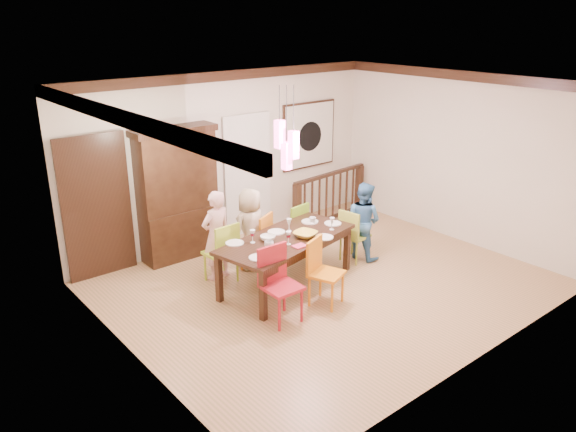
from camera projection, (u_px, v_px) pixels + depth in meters
floor at (327, 284)px, 8.31m from camera, size 6.00×6.00×0.00m
ceiling at (332, 85)px, 7.32m from camera, size 6.00×6.00×0.00m
wall_back at (229, 157)px, 9.63m from camera, size 6.00×0.00×6.00m
wall_left at (126, 244)px, 6.02m from camera, size 0.00×5.00×5.00m
wall_right at (457, 157)px, 9.61m from camera, size 0.00×5.00×5.00m
crown_molding at (332, 91)px, 7.35m from camera, size 6.00×5.00×0.16m
panel_door at (97, 209)px, 8.30m from camera, size 1.04×0.07×2.24m
white_doorway at (247, 176)px, 9.95m from camera, size 0.97×0.05×2.22m
painting at (309, 135)px, 10.63m from camera, size 1.25×0.06×1.25m
pendant_cluster at (287, 145)px, 7.59m from camera, size 0.27×0.21×1.14m
dining_table at (287, 243)px, 8.08m from camera, size 2.28×1.38×0.75m
chair_far_left at (220, 248)px, 8.23m from camera, size 0.44×0.44×0.94m
chair_far_mid at (256, 237)px, 8.67m from camera, size 0.55×0.55×0.91m
chair_far_right at (291, 225)px, 9.15m from camera, size 0.46×0.46×0.91m
chair_near_left at (282, 281)px, 7.14m from camera, size 0.46×0.46×1.00m
chair_near_mid at (327, 269)px, 7.58m from camera, size 0.54×0.54×0.93m
chair_end_right at (355, 231)px, 8.97m from camera, size 0.44×0.44×0.87m
china_hutch at (178, 193)px, 8.93m from camera, size 1.35×0.46×2.14m
balustrade at (330, 196)px, 10.69m from camera, size 1.94×0.27×0.96m
person_far_left at (216, 235)px, 8.30m from camera, size 0.53×0.38×1.37m
person_far_mid at (251, 229)px, 8.68m from camera, size 0.67×0.48×1.28m
person_end_right at (363, 221)px, 9.02m from camera, size 0.58×0.69×1.27m
serving_bowl at (305, 234)px, 8.06m from camera, size 0.39×0.39×0.08m
small_bowl at (268, 238)px, 7.94m from camera, size 0.23×0.23×0.07m
cup_left at (269, 244)px, 7.67m from camera, size 0.16×0.16×0.10m
cup_right at (313, 220)px, 8.57m from camera, size 0.12×0.12×0.10m
plate_far_left at (235, 243)px, 7.84m from camera, size 0.26×0.26×0.01m
plate_far_mid at (276, 232)px, 8.23m from camera, size 0.26×0.26×0.01m
plate_far_right at (310, 222)px, 8.64m from camera, size 0.26×0.26×0.01m
plate_near_left at (259, 258)px, 7.37m from camera, size 0.26×0.26×0.01m
plate_near_mid at (324, 237)px, 8.04m from camera, size 0.26×0.26×0.01m
plate_end_right at (333, 223)px, 8.56m from camera, size 0.26×0.26×0.01m
wine_glass_a at (253, 236)px, 7.83m from camera, size 0.08×0.08×0.19m
wine_glass_b at (289, 225)px, 8.26m from camera, size 0.08×0.08×0.19m
wine_glass_c at (288, 238)px, 7.78m from camera, size 0.08×0.08×0.19m
wine_glass_d at (332, 224)px, 8.31m from camera, size 0.08×0.08×0.19m
napkin at (300, 246)px, 7.74m from camera, size 0.18×0.14×0.01m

